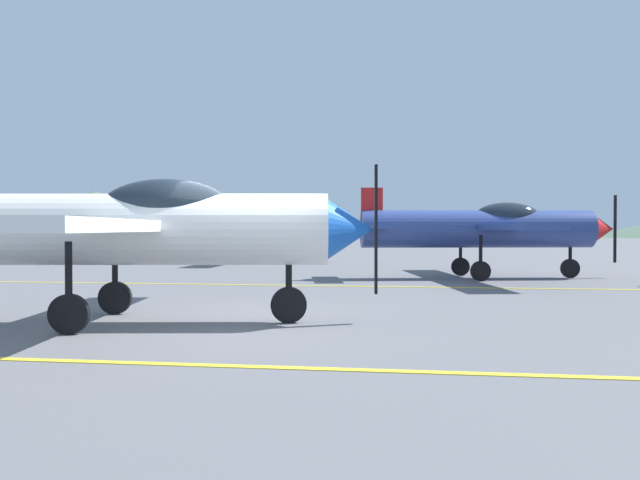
{
  "coord_description": "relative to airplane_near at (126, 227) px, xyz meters",
  "views": [
    {
      "loc": [
        2.68,
        -11.01,
        1.56
      ],
      "look_at": [
        -0.51,
        10.0,
        1.2
      ],
      "focal_mm": 38.36,
      "sensor_mm": 36.0,
      "label": 1
    }
  ],
  "objects": [
    {
      "name": "hill_left",
      "position": [
        -75.79,
        148.22,
        3.86
      ],
      "size": [
        51.33,
        51.33,
        10.89
      ],
      "primitive_type": "cone",
      "color": "#4C6651",
      "rests_on": "ground_plane"
    },
    {
      "name": "airplane_near",
      "position": [
        0.0,
        0.0,
        0.0
      ],
      "size": [
        8.25,
        9.45,
        2.83
      ],
      "color": "white",
      "rests_on": "ground_plane"
    },
    {
      "name": "airplane_far",
      "position": [
        -3.16,
        20.38,
        0.0
      ],
      "size": [
        8.2,
        9.43,
        2.83
      ],
      "color": "white",
      "rests_on": "ground_plane"
    },
    {
      "name": "ground_plane",
      "position": [
        2.15,
        0.41,
        -1.59
      ],
      "size": [
        400.0,
        400.0,
        0.0
      ],
      "primitive_type": "plane",
      "color": "slate"
    },
    {
      "name": "airplane_mid",
      "position": [
        6.79,
        11.31,
        0.0
      ],
      "size": [
        8.26,
        9.43,
        2.83
      ],
      "color": "#33478C",
      "rests_on": "ground_plane"
    },
    {
      "name": "apron_line_far",
      "position": [
        2.15,
        7.64,
        -1.59
      ],
      "size": [
        80.0,
        0.16,
        0.01
      ],
      "primitive_type": "cube",
      "color": "yellow",
      "rests_on": "ground_plane"
    },
    {
      "name": "apron_line_near",
      "position": [
        2.15,
        -3.16,
        -1.59
      ],
      "size": [
        80.0,
        0.16,
        0.01
      ],
      "primitive_type": "cube",
      "color": "yellow",
      "rests_on": "ground_plane"
    }
  ]
}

